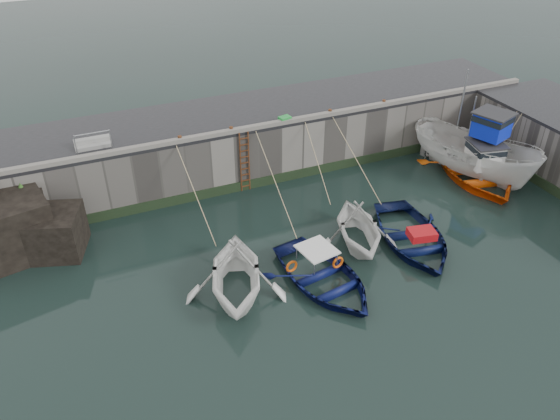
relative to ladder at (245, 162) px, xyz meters
name	(u,v)px	position (x,y,z in m)	size (l,w,h in m)	color
ground	(386,303)	(2.00, -9.91, -1.59)	(120.00, 120.00, 0.00)	black
quay_back	(263,136)	(2.00, 2.59, -0.09)	(30.00, 5.00, 3.00)	slate
road_back	(263,109)	(2.00, 2.59, 1.49)	(30.00, 5.00, 0.16)	black
kerb_back	(280,122)	(2.00, 0.24, 1.67)	(30.00, 0.30, 0.20)	slate
algae_back	(282,178)	(2.00, 0.05, -1.34)	(30.00, 0.08, 0.50)	black
rock_outcrop	(6,227)	(-10.92, -0.80, -0.33)	(5.85, 4.24, 3.41)	black
ladder	(245,162)	(0.00, 0.00, 0.00)	(0.51, 0.08, 3.20)	#3F1E0F
boat_near_white	(237,292)	(-3.01, -7.08, -1.59)	(4.18, 4.85, 2.55)	white
boat_near_white_rope	(201,227)	(-3.01, -2.25, -1.59)	(0.04, 5.34, 3.10)	tan
boat_near_blue	(323,283)	(0.33, -7.95, -1.59)	(3.77, 5.28, 1.09)	#0B1246
boat_near_blue_rope	(272,216)	(0.33, -2.68, -1.59)	(0.04, 6.11, 3.10)	tan
boat_near_blacktrim	(357,243)	(2.92, -6.12, -1.59)	(3.71, 4.30, 2.27)	silver
boat_near_blacktrim_rope	(313,195)	(2.92, -1.76, -1.59)	(0.04, 4.52, 3.10)	tan
boat_near_navy	(411,242)	(5.12, -7.04, -1.59)	(3.93, 5.50, 1.14)	#09123B
boat_near_navy_rope	(356,190)	(5.12, -2.23, -1.59)	(0.04, 5.31, 3.10)	tan
boat_far_white	(474,155)	(11.51, -3.22, -0.43)	(4.98, 7.67, 5.77)	silver
boat_far_orange	(475,170)	(11.49, -3.49, -1.16)	(5.94, 7.36, 4.35)	#FF5E0D
fish_crate	(285,119)	(2.31, 0.39, 1.72)	(0.57, 0.41, 0.30)	green
railing	(93,143)	(-6.75, 1.33, 1.77)	(1.60, 1.05, 1.00)	#A5A8AD
bollard_a	(180,139)	(-3.00, 0.34, 1.71)	(0.18, 0.18, 0.28)	#3F1E0F
bollard_b	(231,130)	(-0.50, 0.34, 1.71)	(0.18, 0.18, 0.28)	#3F1E0F
bollard_c	(283,120)	(2.20, 0.34, 1.71)	(0.18, 0.18, 0.28)	#3F1E0F
bollard_d	(330,112)	(4.80, 0.34, 1.71)	(0.18, 0.18, 0.28)	#3F1E0F
bollard_e	(384,102)	(8.00, 0.34, 1.71)	(0.18, 0.18, 0.28)	#3F1E0F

